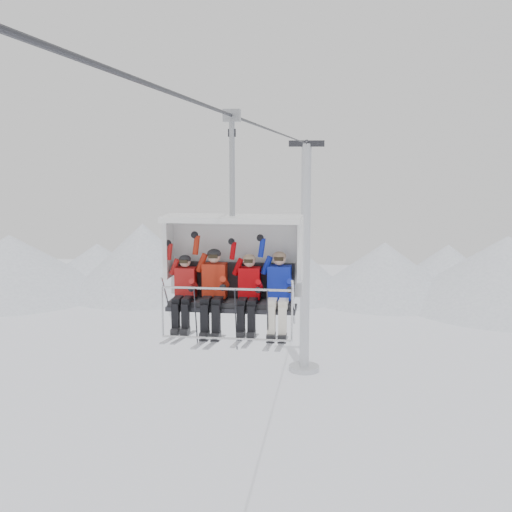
# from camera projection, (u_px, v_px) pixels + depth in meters

# --- Properties ---
(ridgeline) EXTENTS (72.00, 21.00, 7.00)m
(ridgeline) POSITION_uv_depth(u_px,v_px,m) (299.00, 266.00, 57.50)
(ridgeline) COLOR white
(ridgeline) RESTS_ON ground
(lift_tower_right) EXTENTS (2.00, 1.80, 13.48)m
(lift_tower_right) POSITION_uv_depth(u_px,v_px,m) (305.00, 275.00, 37.20)
(lift_tower_right) COLOR #B7B9BE
(lift_tower_right) RESTS_ON ground
(haul_cable) EXTENTS (0.06, 50.00, 0.06)m
(haul_cable) POSITION_uv_depth(u_px,v_px,m) (256.00, 125.00, 14.49)
(haul_cable) COLOR #2A2A2E
(haul_cable) RESTS_ON lift_tower_left
(chairlift_carrier) EXTENTS (2.50, 1.17, 3.98)m
(chairlift_carrier) POSITION_uv_depth(u_px,v_px,m) (234.00, 260.00, 11.80)
(chairlift_carrier) COLOR black
(chairlift_carrier) RESTS_ON haul_cable
(skier_far_left) EXTENTS (0.37, 1.69, 1.51)m
(skier_far_left) POSITION_uv_depth(u_px,v_px,m) (184.00, 290.00, 11.68)
(skier_far_left) COLOR red
(skier_far_left) RESTS_ON chairlift_carrier
(skier_center_left) EXTENTS (0.43, 1.69, 1.69)m
(skier_center_left) POSITION_uv_depth(u_px,v_px,m) (214.00, 288.00, 11.61)
(skier_center_left) COLOR red
(skier_center_left) RESTS_ON chairlift_carrier
(skier_center_right) EXTENTS (0.39, 1.69, 1.56)m
(skier_center_right) POSITION_uv_depth(u_px,v_px,m) (249.00, 291.00, 11.53)
(skier_center_right) COLOR #BD0309
(skier_center_right) RESTS_ON chairlift_carrier
(skier_far_right) EXTENTS (0.42, 1.69, 1.65)m
(skier_far_right) POSITION_uv_depth(u_px,v_px,m) (279.00, 290.00, 11.46)
(skier_far_right) COLOR #1122AD
(skier_far_right) RESTS_ON chairlift_carrier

